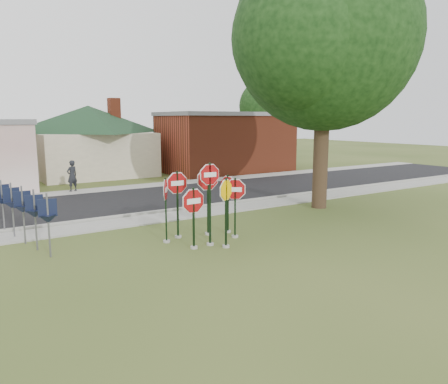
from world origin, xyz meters
TOP-DOWN VIEW (x-y plane):
  - ground at (0.00, 0.00)m, footprint 120.00×120.00m
  - sidewalk_near at (0.00, 5.50)m, footprint 60.00×1.60m
  - road at (0.00, 10.00)m, footprint 60.00×7.00m
  - sidewalk_far at (0.00, 14.30)m, footprint 60.00×1.60m
  - curb at (0.00, 6.50)m, footprint 60.00×0.20m
  - stop_sign_center at (-0.21, 0.91)m, footprint 0.97×0.24m
  - stop_sign_yellow at (0.09, 0.40)m, footprint 0.89×0.44m
  - stop_sign_left at (-0.86, 0.87)m, footprint 1.10×0.24m
  - stop_sign_right at (1.04, 1.26)m, footprint 0.83×0.63m
  - stop_sign_back_right at (0.43, 2.11)m, footprint 1.14×0.24m
  - stop_sign_back_left at (-0.68, 2.34)m, footprint 1.06×0.24m
  - stop_sign_far_right at (1.22, 1.98)m, footprint 0.24×1.05m
  - stop_sign_far_left at (-1.29, 2.02)m, footprint 0.56×0.86m
  - route_sign_row at (-5.40, 4.50)m, footprint 1.43×4.63m
  - building_house at (2.00, 22.00)m, footprint 11.60×11.60m
  - building_brick at (12.00, 18.50)m, footprint 10.20×6.20m
  - oak_tree at (7.50, 3.50)m, footprint 12.02×11.42m
  - bg_tree_right at (22.00, 26.00)m, footprint 5.60×5.60m
  - pedestrian at (-1.26, 14.54)m, footprint 0.77×0.64m

SIDE VIEW (x-z plane):
  - ground at x=0.00m, z-range 0.00..0.00m
  - road at x=0.00m, z-range 0.00..0.04m
  - sidewalk_near at x=0.00m, z-range 0.00..0.06m
  - sidewalk_far at x=0.00m, z-range 0.00..0.06m
  - curb at x=0.00m, z-range 0.00..0.14m
  - pedestrian at x=-1.26m, z-range 0.06..1.86m
  - route_sign_row at x=-5.40m, z-range 0.22..2.22m
  - stop_sign_left at x=-0.86m, z-range 0.21..2.35m
  - stop_sign_right at x=1.04m, z-range 0.23..2.50m
  - stop_sign_far_right at x=1.22m, z-range 0.24..2.53m
  - stop_sign_far_left at x=-1.29m, z-range 0.25..2.60m
  - stop_sign_yellow at x=0.09m, z-range 0.24..2.66m
  - stop_sign_back_left at x=-0.68m, z-range 0.30..2.81m
  - stop_sign_back_right at x=0.43m, z-range 0.34..2.98m
  - stop_sign_center at x=-0.21m, z-range 0.34..3.23m
  - building_brick at x=12.00m, z-range 0.03..4.78m
  - building_house at x=2.00m, z-range 0.55..6.75m
  - bg_tree_right at x=22.00m, z-range 1.38..9.78m
  - oak_tree at x=7.50m, z-range 1.81..13.87m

